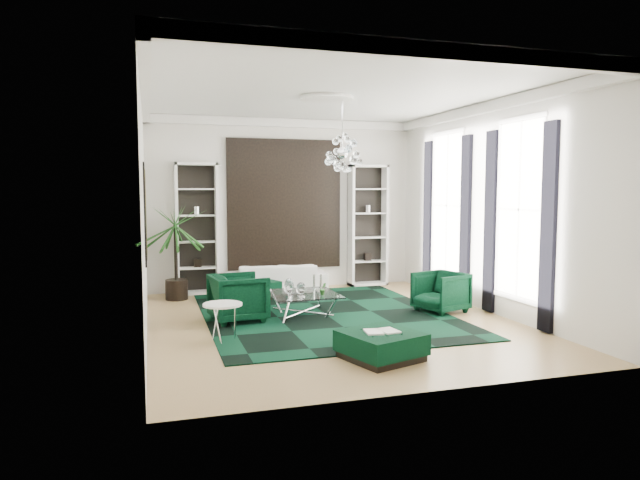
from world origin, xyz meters
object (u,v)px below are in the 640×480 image
object	(u,v)px
coffee_table	(303,305)
ottoman_side	(254,290)
armchair_left	(238,298)
palm	(176,239)
ottoman_front	(381,346)
side_table	(223,323)
sofa	(276,278)
armchair_right	(441,292)

from	to	relation	value
coffee_table	ottoman_side	distance (m)	1.90
armchair_left	coffee_table	xyz separation A→B (m)	(1.15, 0.08, -0.20)
armchair_left	palm	world-z (taller)	palm
ottoman_front	side_table	bearing A→B (deg)	141.86
side_table	ottoman_front	bearing A→B (deg)	-38.14
ottoman_front	palm	xyz separation A→B (m)	(-2.39, 4.99, 1.05)
sofa	armchair_right	world-z (taller)	armchair_right
ottoman_side	palm	distance (m)	1.88
coffee_table	ottoman_side	world-z (taller)	coffee_table
palm	side_table	bearing A→B (deg)	-81.92
armchair_left	armchair_right	size ratio (longest dim) A/B	1.10
ottoman_side	side_table	world-z (taller)	side_table
ottoman_side	side_table	xyz separation A→B (m)	(-1.02, -3.12, 0.09)
sofa	ottoman_side	world-z (taller)	sofa
sofa	palm	size ratio (longest dim) A/B	0.88
coffee_table	ottoman_front	world-z (taller)	coffee_table
sofa	coffee_table	size ratio (longest dim) A/B	1.81
armchair_left	ottoman_side	bearing A→B (deg)	-25.20
armchair_right	palm	world-z (taller)	palm
sofa	armchair_left	distance (m)	2.73
coffee_table	side_table	size ratio (longest dim) A/B	2.05
ottoman_side	palm	bearing A→B (deg)	165.69
armchair_right	side_table	size ratio (longest dim) A/B	1.41
armchair_left	coffee_table	size ratio (longest dim) A/B	0.75
sofa	side_table	xyz separation A→B (m)	(-1.61, -3.68, -0.04)
palm	armchair_right	bearing A→B (deg)	-29.83
armchair_left	coffee_table	world-z (taller)	armchair_left
armchair_right	coffee_table	world-z (taller)	armchair_right
ottoman_front	side_table	distance (m)	2.40
coffee_table	palm	xyz separation A→B (m)	(-2.06, 2.21, 1.02)
armchair_left	palm	size ratio (longest dim) A/B	0.36
armchair_left	palm	bearing A→B (deg)	14.32
ottoman_side	ottoman_front	bearing A→B (deg)	-79.33
armchair_right	palm	size ratio (longest dim) A/B	0.33
coffee_table	palm	distance (m)	3.19
armchair_left	ottoman_side	distance (m)	2.00
sofa	ottoman_side	distance (m)	0.82
coffee_table	sofa	bearing A→B (deg)	89.04
armchair_left	ottoman_side	xyz separation A→B (m)	(0.60, 1.90, -0.22)
armchair_left	side_table	distance (m)	1.30
side_table	armchair_right	bearing A→B (deg)	12.41
side_table	sofa	bearing A→B (deg)	66.41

